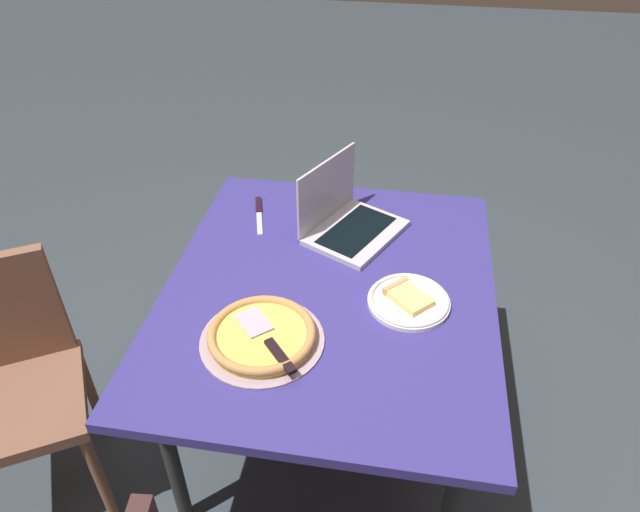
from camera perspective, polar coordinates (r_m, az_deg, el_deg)
ground_plane at (r=2.25m, az=0.75°, el=-16.63°), size 12.00×12.00×0.00m
dining_table at (r=1.77m, az=0.91°, el=-4.50°), size 1.15×0.97×0.70m
laptop at (r=1.93m, az=2.62°, el=3.70°), size 0.39×0.36×0.24m
pizza_plate at (r=1.68m, az=8.68°, el=-4.30°), size 0.24×0.24×0.04m
pizza_tray at (r=1.56m, az=-5.72°, el=-7.77°), size 0.33×0.33×0.04m
table_knife at (r=2.05m, az=-6.01°, el=4.34°), size 0.23×0.08×0.01m
chair_far at (r=2.00m, az=-28.06°, el=-10.34°), size 0.53×0.53×0.85m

